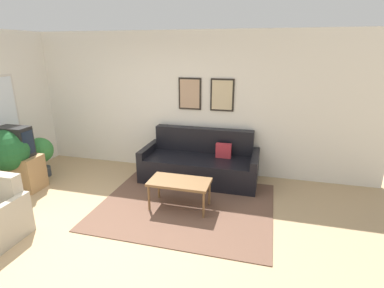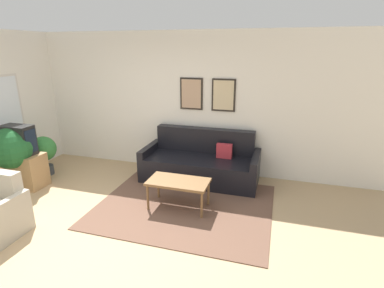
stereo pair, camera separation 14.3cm
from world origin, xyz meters
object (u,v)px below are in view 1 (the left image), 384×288
at_px(couch, 200,164).
at_px(coffee_table, 180,183).
at_px(tv, 15,142).
at_px(potted_plant_tall, 8,151).

bearing_deg(couch, coffee_table, -92.91).
relative_size(tv, potted_plant_tall, 0.50).
relative_size(couch, coffee_table, 2.29).
bearing_deg(couch, tv, -158.36).
bearing_deg(potted_plant_tall, coffee_table, 3.42).
distance_m(couch, tv, 3.23).
height_order(tv, potted_plant_tall, tv).
bearing_deg(potted_plant_tall, couch, 23.46).
height_order(coffee_table, tv, tv).
bearing_deg(coffee_table, potted_plant_tall, -176.58).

